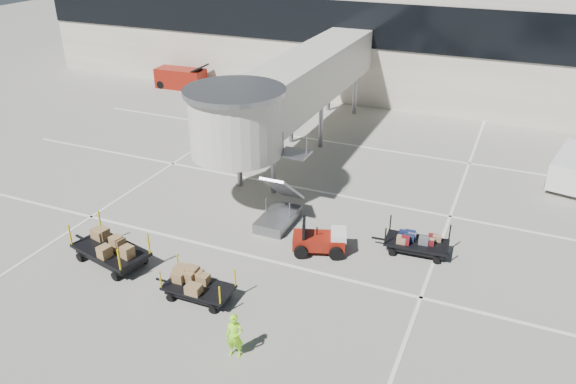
% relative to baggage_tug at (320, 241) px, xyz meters
% --- Properties ---
extents(ground, '(140.00, 140.00, 0.00)m').
position_rel_baggage_tug_xyz_m(ground, '(-1.28, -3.56, -0.54)').
color(ground, '#ABA899').
rests_on(ground, ground).
extents(lane_markings, '(40.00, 30.00, 0.02)m').
position_rel_baggage_tug_xyz_m(lane_markings, '(-1.94, 5.78, -0.53)').
color(lane_markings, white).
rests_on(lane_markings, ground).
extents(terminal, '(64.00, 12.11, 15.20)m').
position_rel_baggage_tug_xyz_m(terminal, '(-1.63, 26.38, 3.56)').
color(terminal, beige).
rests_on(terminal, ground).
extents(jet_bridge, '(5.70, 20.40, 6.03)m').
position_rel_baggage_tug_xyz_m(jet_bridge, '(-5.25, 8.71, 3.74)').
color(jet_bridge, beige).
rests_on(jet_bridge, ground).
extents(baggage_tug, '(2.51, 2.06, 1.50)m').
position_rel_baggage_tug_xyz_m(baggage_tug, '(0.00, 0.00, 0.00)').
color(baggage_tug, maroon).
rests_on(baggage_tug, ground).
extents(suitcase_cart, '(3.34, 1.52, 1.29)m').
position_rel_baggage_tug_xyz_m(suitcase_cart, '(3.92, 1.56, -0.07)').
color(suitcase_cart, black).
rests_on(suitcase_cart, ground).
extents(box_cart_near, '(3.27, 1.36, 1.28)m').
position_rel_baggage_tug_xyz_m(box_cart_near, '(-3.04, -4.94, -0.04)').
color(box_cart_near, black).
rests_on(box_cart_near, ground).
extents(box_cart_far, '(4.19, 2.36, 1.61)m').
position_rel_baggage_tug_xyz_m(box_cart_far, '(-7.73, -4.32, 0.07)').
color(box_cart_far, black).
rests_on(box_cart_far, ground).
extents(ground_worker, '(0.66, 0.49, 1.64)m').
position_rel_baggage_tug_xyz_m(ground_worker, '(-0.34, -7.13, 0.28)').
color(ground_worker, '#93FF1A').
rests_on(ground_worker, ground).
extents(minivan, '(2.71, 4.81, 1.72)m').
position_rel_baggage_tug_xyz_m(minivan, '(10.18, 12.01, 0.49)').
color(minivan, white).
rests_on(minivan, ground).
extents(belt_loader, '(4.49, 1.97, 2.13)m').
position_rel_baggage_tug_xyz_m(belt_loader, '(-19.56, 19.11, 0.27)').
color(belt_loader, maroon).
rests_on(belt_loader, ground).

